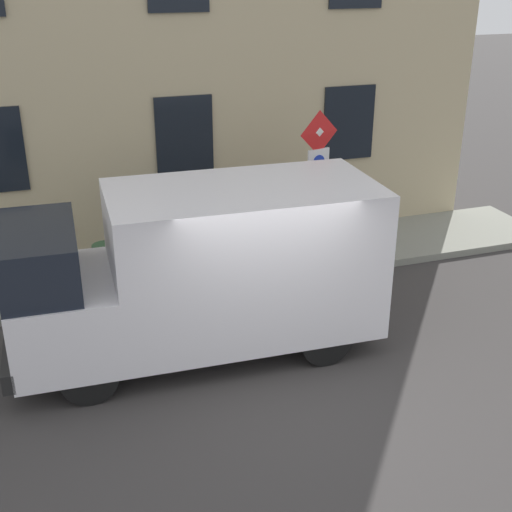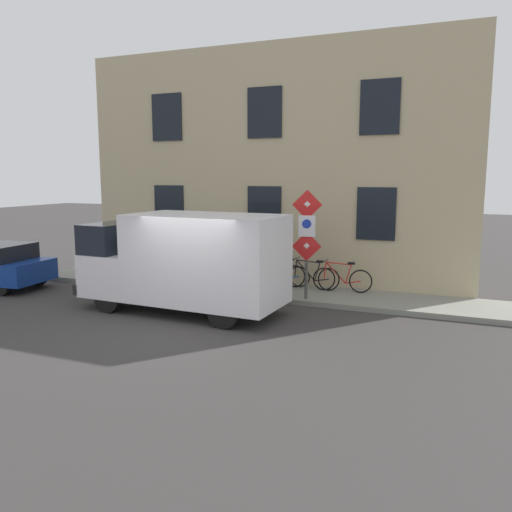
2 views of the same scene
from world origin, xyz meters
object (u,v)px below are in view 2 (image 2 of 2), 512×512
delivery_van (185,260)px  bicycle_red (342,279)px  bicycle_black (311,276)px  bicycle_blue (282,274)px  sign_post_stacked (307,234)px  pedestrian (234,254)px  litter_bin (187,272)px

delivery_van → bicycle_red: (3.22, -3.25, -0.82)m
delivery_van → bicycle_black: size_ratio=3.15×
bicycle_blue → delivery_van: bearing=63.8°
sign_post_stacked → bicycle_red: (1.31, -0.67, -1.41)m
pedestrian → delivery_van: bearing=-7.5°
bicycle_red → bicycle_blue: bearing=-3.8°
litter_bin → bicycle_blue: bearing=-65.9°
sign_post_stacked → delivery_van: bearing=126.4°
bicycle_red → delivery_van: bearing=40.9°
sign_post_stacked → delivery_van: 3.27m
pedestrian → litter_bin: (-0.89, 1.14, -0.48)m
pedestrian → sign_post_stacked: bearing=60.4°
bicycle_red → pedestrian: 3.34m
sign_post_stacked → pedestrian: bearing=68.4°
bicycle_black → litter_bin: bearing=22.0°
bicycle_black → litter_bin: size_ratio=1.91×
bicycle_blue → pedestrian: pedestrian is taller
sign_post_stacked → litter_bin: 3.99m
sign_post_stacked → delivery_van: size_ratio=0.52×
bicycle_blue → pedestrian: 1.59m
litter_bin → pedestrian: bearing=-52.1°
bicycle_red → litter_bin: litter_bin is taller
sign_post_stacked → pedestrian: (1.04, 2.61, -0.85)m
delivery_van → pedestrian: size_ratio=3.14×
delivery_van → bicycle_red: bearing=-133.0°
bicycle_red → bicycle_blue: same height
sign_post_stacked → bicycle_blue: size_ratio=1.64×
sign_post_stacked → bicycle_red: 2.03m
sign_post_stacked → delivery_van: sign_post_stacked is taller
delivery_van → bicycle_black: delivery_van is taller
bicycle_black → litter_bin: 3.70m
sign_post_stacked → bicycle_black: (1.31, 0.24, -1.41)m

